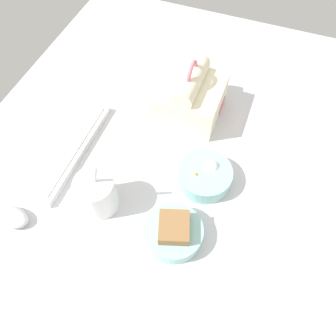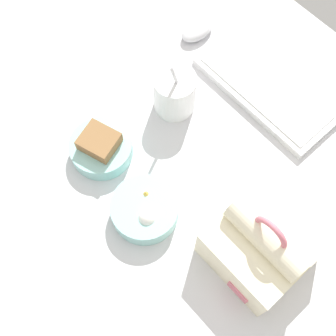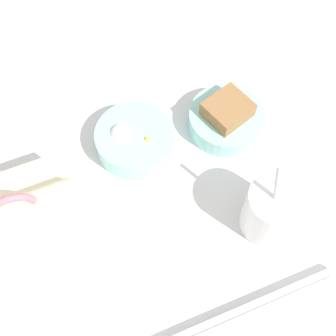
% 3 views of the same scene
% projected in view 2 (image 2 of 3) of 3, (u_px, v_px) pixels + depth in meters
% --- Properties ---
extents(desk_surface, '(1.40, 1.10, 0.02)m').
position_uv_depth(desk_surface, '(163.00, 184.00, 0.95)').
color(desk_surface, silver).
rests_on(desk_surface, ground).
extents(keyboard, '(0.32, 0.13, 0.02)m').
position_uv_depth(keyboard, '(265.00, 89.00, 1.02)').
color(keyboard, silver).
rests_on(keyboard, desk_surface).
extents(lunch_bag, '(0.16, 0.17, 0.17)m').
position_uv_depth(lunch_bag, '(262.00, 245.00, 0.83)').
color(lunch_bag, '#EFE5C1').
rests_on(lunch_bag, desk_surface).
extents(soup_cup, '(0.09, 0.09, 0.16)m').
position_uv_depth(soup_cup, '(175.00, 92.00, 0.96)').
color(soup_cup, white).
rests_on(soup_cup, desk_surface).
extents(bento_bowl_sandwich, '(0.13, 0.13, 0.07)m').
position_uv_depth(bento_bowl_sandwich, '(101.00, 147.00, 0.94)').
color(bento_bowl_sandwich, '#93D1CC').
rests_on(bento_bowl_sandwich, desk_surface).
extents(bento_bowl_snacks, '(0.13, 0.13, 0.06)m').
position_uv_depth(bento_bowl_snacks, '(145.00, 209.00, 0.89)').
color(bento_bowl_snacks, '#93D1CC').
rests_on(bento_bowl_snacks, desk_surface).
extents(computer_mouse, '(0.05, 0.09, 0.03)m').
position_uv_depth(computer_mouse, '(197.00, 30.00, 1.07)').
color(computer_mouse, silver).
rests_on(computer_mouse, desk_surface).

